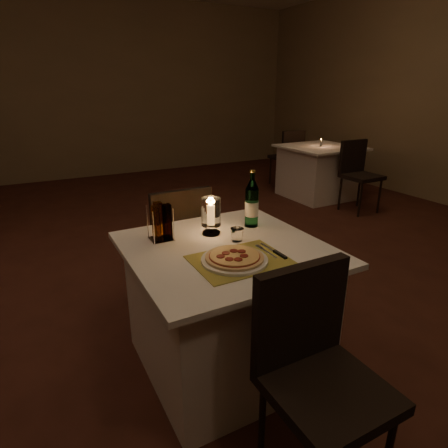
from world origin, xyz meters
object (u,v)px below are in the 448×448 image
chair_near (314,358)px  water_bottle (252,204)px  neighbor_table_right (318,172)px  plate (234,260)px  pizza (234,257)px  main_table (226,307)px  chair_far (177,236)px  hurricane_candle (211,213)px  tumbler (237,235)px

chair_near → water_bottle: (0.28, 0.92, 0.33)m
neighbor_table_right → plate: bearing=-137.5°
chair_near → pizza: 0.58m
main_table → neighbor_table_right: 3.83m
chair_far → hurricane_candle: bearing=-88.4°
chair_near → plate: (-0.05, 0.53, 0.20)m
pizza → neighbor_table_right: size_ratio=0.28×
tumbler → water_bottle: water_bottle is taller
chair_far → neighbor_table_right: chair_far is taller
water_bottle → main_table: bearing=-144.2°
chair_near → chair_far: bearing=90.0°
water_bottle → neighbor_table_right: water_bottle is taller
main_table → hurricane_candle: (0.01, 0.20, 0.49)m
main_table → neighbor_table_right: size_ratio=1.00×
chair_far → pizza: bearing=-93.2°
main_table → chair_near: chair_near is taller
tumbler → neighbor_table_right: tumbler is taller
hurricane_candle → main_table: bearing=-94.0°
main_table → chair_far: 0.74m
chair_near → main_table: bearing=90.0°
water_bottle → pizza: bearing=-131.0°
plate → chair_far: bearing=86.8°
neighbor_table_right → tumbler: bearing=-138.5°
water_bottle → neighbor_table_right: 3.52m
pizza → plate: bearing=17.5°
neighbor_table_right → chair_far: bearing=-148.1°
chair_near → neighbor_table_right: (2.89, 3.23, -0.18)m
pizza → tumbler: size_ratio=3.86×
pizza → water_bottle: bearing=49.0°
chair_near → plate: 0.57m
chair_near → tumbler: size_ratio=12.41×
main_table → neighbor_table_right: bearing=41.0°
main_table → pizza: pizza is taller
tumbler → water_bottle: size_ratio=0.21×
main_table → tumbler: (0.09, 0.04, 0.40)m
chair_near → hurricane_candle: (0.01, 0.92, 0.31)m
chair_far → hurricane_candle: (0.01, -0.51, 0.31)m
main_table → chair_near: (-0.00, -0.71, 0.18)m
chair_far → pizza: chair_far is taller
neighbor_table_right → main_table: bearing=-139.0°
chair_far → neighbor_table_right: size_ratio=0.90×
pizza → neighbor_table_right: 4.01m
chair_near → tumbler: bearing=83.1°
tumbler → main_table: bearing=-155.9°
tumbler → plate: bearing=-122.7°
pizza → tumbler: (0.14, 0.22, 0.01)m
main_table → plate: 0.42m
chair_far → pizza: 0.92m
main_table → tumbler: size_ratio=13.79×
plate → pizza: pizza is taller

